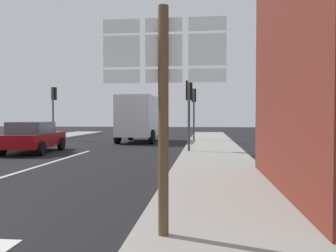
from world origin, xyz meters
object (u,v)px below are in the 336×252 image
object	(u,v)px
sedan_far	(33,137)
route_sign_post	(164,96)
traffic_light_near_right	(189,100)
traffic_light_far_right	(194,102)
delivery_truck	(140,117)
traffic_light_far_left	(54,101)

from	to	relation	value
sedan_far	route_sign_post	bearing A→B (deg)	-55.20
traffic_light_near_right	traffic_light_far_right	world-z (taller)	traffic_light_far_right
sedan_far	traffic_light_far_right	distance (m)	10.88
delivery_truck	traffic_light_near_right	world-z (taller)	traffic_light_near_right
route_sign_post	traffic_light_near_right	bearing A→B (deg)	90.83
route_sign_post	traffic_light_far_right	bearing A→B (deg)	90.50
sedan_far	traffic_light_far_left	bearing A→B (deg)	108.09
traffic_light_near_right	traffic_light_far_left	distance (m)	12.47
traffic_light_far_right	sedan_far	bearing A→B (deg)	-133.56
sedan_far	traffic_light_near_right	world-z (taller)	traffic_light_near_right
delivery_truck	traffic_light_near_right	size ratio (longest dim) A/B	1.50
route_sign_post	traffic_light_far_left	size ratio (longest dim) A/B	0.84
delivery_truck	traffic_light_near_right	distance (m)	7.56
traffic_light_near_right	traffic_light_far_left	world-z (taller)	traffic_light_far_left
traffic_light_far_left	sedan_far	bearing A→B (deg)	-71.91
sedan_far	traffic_light_far_right	size ratio (longest dim) A/B	1.21
traffic_light_far_left	traffic_light_far_right	size ratio (longest dim) A/B	1.06
delivery_truck	traffic_light_far_right	bearing A→B (deg)	11.20
delivery_truck	traffic_light_far_left	xyz separation A→B (m)	(-6.39, 0.88, 1.16)
delivery_truck	route_sign_post	world-z (taller)	route_sign_post
traffic_light_far_left	traffic_light_near_right	bearing A→B (deg)	-36.87
delivery_truck	traffic_light_far_left	distance (m)	6.55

